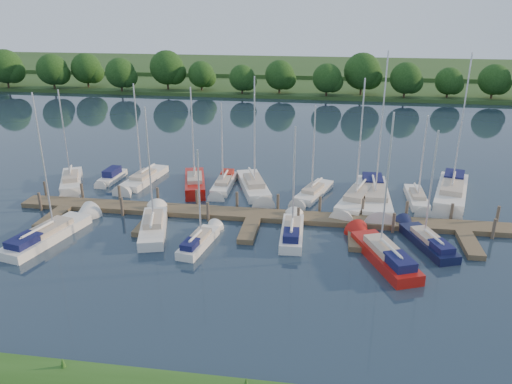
# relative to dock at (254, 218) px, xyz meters

# --- Properties ---
(ground) EXTENTS (260.00, 260.00, 0.00)m
(ground) POSITION_rel_dock_xyz_m (0.00, -7.31, -0.20)
(ground) COLOR #1C2838
(ground) RESTS_ON ground
(dock) EXTENTS (40.00, 6.00, 0.40)m
(dock) POSITION_rel_dock_xyz_m (0.00, 0.00, 0.00)
(dock) COLOR #4E412C
(dock) RESTS_ON ground
(mooring_pilings) EXTENTS (38.24, 2.84, 2.00)m
(mooring_pilings) POSITION_rel_dock_xyz_m (0.00, 1.13, 0.40)
(mooring_pilings) COLOR #473D33
(mooring_pilings) RESTS_ON ground
(far_shore) EXTENTS (180.00, 30.00, 0.60)m
(far_shore) POSITION_rel_dock_xyz_m (0.00, 67.69, 0.10)
(far_shore) COLOR #203F18
(far_shore) RESTS_ON ground
(distant_hill) EXTENTS (220.00, 40.00, 1.40)m
(distant_hill) POSITION_rel_dock_xyz_m (0.00, 92.69, 0.50)
(distant_hill) COLOR #385826
(distant_hill) RESTS_ON ground
(treeline) EXTENTS (146.34, 9.31, 8.22)m
(treeline) POSITION_rel_dock_xyz_m (-3.25, 54.66, 3.88)
(treeline) COLOR #38281C
(treeline) RESTS_ON ground
(sailboat_n_0) EXTENTS (4.29, 7.21, 9.57)m
(sailboat_n_0) POSITION_rel_dock_xyz_m (-18.45, 5.48, 0.08)
(sailboat_n_0) COLOR silver
(sailboat_n_0) RESTS_ON ground
(motorboat) EXTENTS (1.52, 4.53, 1.49)m
(motorboat) POSITION_rel_dock_xyz_m (-15.18, 7.32, 0.13)
(motorboat) COLOR silver
(motorboat) RESTS_ON ground
(sailboat_n_2) EXTENTS (2.76, 7.90, 9.87)m
(sailboat_n_2) POSITION_rel_dock_xyz_m (-12.01, 7.28, 0.06)
(sailboat_n_2) COLOR silver
(sailboat_n_2) RESTS_ON ground
(sailboat_n_3) EXTENTS (3.51, 7.70, 9.74)m
(sailboat_n_3) POSITION_rel_dock_xyz_m (-6.75, 7.06, 0.07)
(sailboat_n_3) COLOR #9F140E
(sailboat_n_3) RESTS_ON ground
(sailboat_n_4) EXTENTS (1.63, 6.55, 8.44)m
(sailboat_n_4) POSITION_rel_dock_xyz_m (-3.93, 7.03, 0.11)
(sailboat_n_4) COLOR silver
(sailboat_n_4) RESTS_ON ground
(sailboat_n_5) EXTENTS (4.28, 8.52, 10.99)m
(sailboat_n_5) POSITION_rel_dock_xyz_m (-0.98, 6.57, 0.08)
(sailboat_n_5) COLOR silver
(sailboat_n_5) RESTS_ON ground
(sailboat_n_6) EXTENTS (3.45, 6.71, 8.64)m
(sailboat_n_6) POSITION_rel_dock_xyz_m (4.45, 5.98, 0.07)
(sailboat_n_6) COLOR silver
(sailboat_n_6) RESTS_ON ground
(sailboat_n_7) EXTENTS (4.21, 8.82, 11.30)m
(sailboat_n_7) POSITION_rel_dock_xyz_m (8.27, 4.64, 0.08)
(sailboat_n_7) COLOR silver
(sailboat_n_7) RESTS_ON ground
(sailboat_n_8) EXTENTS (2.52, 10.57, 13.37)m
(sailboat_n_8) POSITION_rel_dock_xyz_m (9.85, 5.54, 0.13)
(sailboat_n_8) COLOR silver
(sailboat_n_8) RESTS_ON ground
(sailboat_n_9) EXTENTS (1.54, 6.24, 8.07)m
(sailboat_n_9) POSITION_rel_dock_xyz_m (13.52, 5.94, 0.07)
(sailboat_n_9) COLOR silver
(sailboat_n_9) RESTS_ON ground
(sailboat_n_10) EXTENTS (4.66, 10.42, 13.11)m
(sailboat_n_10) POSITION_rel_dock_xyz_m (16.75, 7.71, 0.14)
(sailboat_n_10) COLOR silver
(sailboat_n_10) RESTS_ON ground
(sailboat_s_0) EXTENTS (3.73, 8.88, 11.11)m
(sailboat_s_0) POSITION_rel_dock_xyz_m (-14.45, -5.36, 0.12)
(sailboat_s_0) COLOR silver
(sailboat_s_0) RESTS_ON ground
(sailboat_s_1) EXTENTS (3.48, 7.70, 9.95)m
(sailboat_s_1) POSITION_rel_dock_xyz_m (-7.30, -2.93, 0.08)
(sailboat_s_1) COLOR silver
(sailboat_s_1) RESTS_ON ground
(sailboat_s_2) EXTENTS (2.11, 5.73, 7.41)m
(sailboat_s_2) POSITION_rel_dock_xyz_m (-3.21, -4.91, 0.11)
(sailboat_s_2) COLOR silver
(sailboat_s_2) RESTS_ON ground
(sailboat_s_3) EXTENTS (1.76, 6.67, 8.75)m
(sailboat_s_3) POSITION_rel_dock_xyz_m (3.28, -2.48, 0.13)
(sailboat_s_3) COLOR silver
(sailboat_s_3) RESTS_ON ground
(sailboat_s_4) EXTENTS (4.40, 8.06, 10.55)m
(sailboat_s_4) POSITION_rel_dock_xyz_m (9.68, -5.15, 0.14)
(sailboat_s_4) COLOR #9F140E
(sailboat_s_4) RESTS_ON ground
(sailboat_s_5) EXTENTS (3.54, 6.80, 8.75)m
(sailboat_s_5) POSITION_rel_dock_xyz_m (12.97, -2.44, 0.11)
(sailboat_s_5) COLOR black
(sailboat_s_5) RESTS_ON ground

